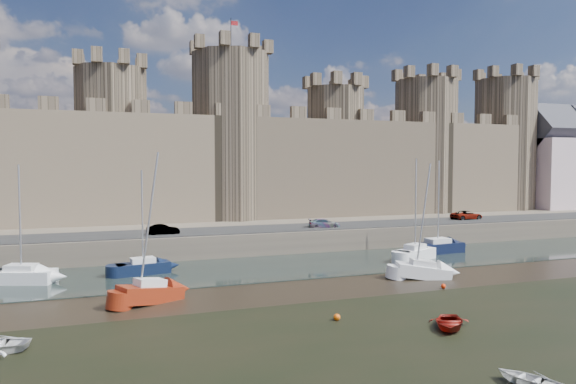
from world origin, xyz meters
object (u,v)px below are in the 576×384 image
car_2 (324,223)px  sailboat_4 (150,292)px  car_1 (163,230)px  car_3 (467,215)px  sailboat_5 (423,270)px  sailboat_0 (21,275)px  sailboat_3 (438,246)px  sailboat_2 (415,253)px  sailboat_1 (143,266)px

car_2 → sailboat_4: (-21.52, -17.96, -2.25)m
car_1 → car_3: car_3 is taller
car_1 → sailboat_5: sailboat_5 is taller
sailboat_0 → sailboat_3: size_ratio=0.96×
car_1 → sailboat_0: 15.14m
car_2 → car_3: (21.94, 1.74, 0.08)m
sailboat_4 → sailboat_0: bearing=110.7°
car_1 → sailboat_4: bearing=170.7°
sailboat_0 → sailboat_3: 42.07m
sailboat_2 → sailboat_5: sailboat_2 is taller
sailboat_2 → sailboat_3: (4.92, 2.93, -0.04)m
sailboat_1 → sailboat_3: (32.19, 0.64, 0.04)m
sailboat_2 → sailboat_3: sailboat_2 is taller
sailboat_4 → sailboat_5: size_ratio=1.08×
sailboat_1 → sailboat_3: bearing=-8.9°
sailboat_4 → sailboat_5: sailboat_4 is taller
car_1 → car_3: bearing=-88.1°
car_1 → sailboat_5: bearing=-131.2°
sailboat_5 → car_2: bearing=112.2°
car_1 → sailboat_2: bearing=-113.1°
car_2 → sailboat_1: bearing=125.8°
car_1 → sailboat_3: 30.56m
sailboat_0 → sailboat_4: (9.76, -9.58, 0.01)m
sailboat_3 → car_1: bearing=161.1°
car_2 → sailboat_1: size_ratio=0.40×
sailboat_1 → sailboat_3: size_ratio=0.91×
car_3 → sailboat_5: size_ratio=0.44×
sailboat_0 → car_1: bearing=53.3°
sailboat_3 → sailboat_1: bearing=176.1°
sailboat_2 → sailboat_0: bearing=154.7°
car_3 → car_1: bearing=88.7°
sailboat_0 → sailboat_4: 13.68m
car_2 → sailboat_3: (10.78, -7.37, -2.24)m
car_2 → car_3: 22.01m
car_2 → sailboat_4: size_ratio=0.34×
car_2 → sailboat_0: size_ratio=0.37×
car_1 → car_2: bearing=-90.4°
sailboat_4 → sailboat_2: bearing=-9.2°
sailboat_2 → sailboat_4: bearing=173.3°
car_1 → sailboat_2: (24.68, -10.22, -2.24)m
car_1 → sailboat_5: 27.21m
sailboat_1 → car_2: bearing=10.5°
sailboat_2 → sailboat_4: (-27.39, -7.65, -0.04)m
car_2 → sailboat_2: 12.06m
sailboat_0 → car_2: bearing=34.6°
sailboat_5 → sailboat_2: bearing=77.5°
sailboat_3 → car_2: bearing=140.6°
car_3 → sailboat_5: 28.09m
car_1 → car_2: (18.81, 0.09, -0.03)m
sailboat_2 → car_3: bearing=14.5°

